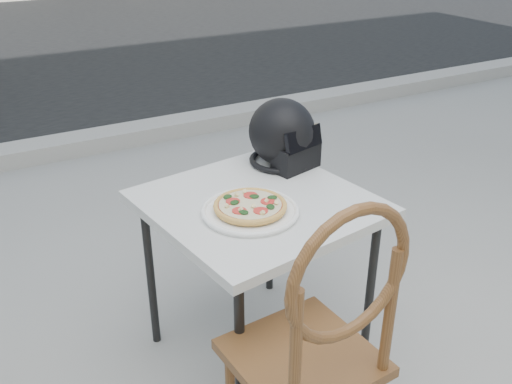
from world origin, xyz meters
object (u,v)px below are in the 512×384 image
pizza (250,205)px  helmet (283,136)px  cafe_chair_main (320,338)px  cafe_table_main (258,215)px  plate (250,211)px

pizza → helmet: bearing=44.5°
helmet → cafe_chair_main: cafe_chair_main is taller
cafe_table_main → plate: plate is taller
cafe_table_main → helmet: size_ratio=2.55×
helmet → cafe_chair_main: size_ratio=0.32×
plate → pizza: size_ratio=1.09×
pizza → cafe_chair_main: (-0.06, -0.53, -0.16)m
cafe_table_main → pizza: (-0.07, -0.08, 0.10)m
plate → helmet: helmet is taller
plate → pizza: (0.00, 0.00, 0.02)m
pizza → cafe_chair_main: cafe_chair_main is taller
cafe_table_main → cafe_chair_main: bearing=-102.3°
helmet → pizza: bearing=-149.6°
cafe_table_main → plate: size_ratio=2.29×
cafe_chair_main → helmet: bearing=-118.5°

